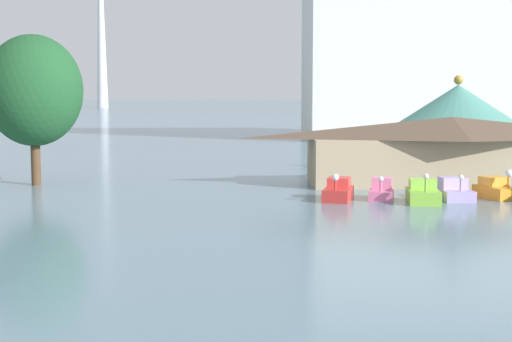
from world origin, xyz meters
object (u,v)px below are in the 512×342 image
pedal_boat_pink (382,191)px  boathouse (451,149)px  pedal_boat_orange (496,189)px  green_roof_pavilion (457,124)px  pedal_boat_lime (423,193)px  pedal_boat_red (338,191)px  background_building_block (437,42)px  shoreline_tree_tall_left (34,91)px  pedal_boat_lavender (454,191)px

pedal_boat_pink → boathouse: boathouse is taller
pedal_boat_orange → green_roof_pavilion: size_ratio=0.32×
pedal_boat_lime → green_roof_pavilion: (6.34, 14.52, 3.25)m
boathouse → green_roof_pavilion: 6.72m
pedal_boat_red → pedal_boat_lime: size_ratio=1.13×
pedal_boat_orange → background_building_block: 60.67m
pedal_boat_red → pedal_boat_lime: bearing=89.1°
boathouse → shoreline_tree_tall_left: bearing=178.5°
pedal_boat_lime → pedal_boat_lavender: size_ratio=1.05×
pedal_boat_lavender → green_roof_pavilion: (4.24, 13.30, 3.29)m
pedal_boat_pink → pedal_boat_orange: pedal_boat_orange is taller
pedal_boat_red → background_building_block: size_ratio=0.09×
pedal_boat_pink → pedal_boat_lime: pedal_boat_lime is taller
pedal_boat_pink → background_building_block: background_building_block is taller
pedal_boat_red → pedal_boat_orange: size_ratio=1.13×
pedal_boat_orange → green_roof_pavilion: green_roof_pavilion is taller
pedal_boat_red → pedal_boat_pink: size_ratio=1.28×
pedal_boat_pink → background_building_block: bearing=176.4°
pedal_boat_lime → shoreline_tree_tall_left: 25.70m
pedal_boat_lavender → shoreline_tree_tall_left: (-25.47, 7.85, 5.70)m
pedal_boat_lime → pedal_boat_lavender: 2.43m
pedal_boat_red → shoreline_tree_tall_left: shoreline_tree_tall_left is taller
pedal_boat_pink → pedal_boat_lime: (1.98, -1.49, 0.04)m
pedal_boat_orange → green_roof_pavilion: (1.65, 12.80, 3.28)m
pedal_boat_lime → pedal_boat_orange: pedal_boat_orange is taller
shoreline_tree_tall_left → background_building_block: size_ratio=0.28×
green_roof_pavilion → background_building_block: bearing=76.3°
boathouse → green_roof_pavilion: green_roof_pavilion is taller
pedal_boat_lime → background_building_block: background_building_block is taller
pedal_boat_lavender → boathouse: size_ratio=0.14×
boathouse → background_building_block: (13.26, 51.37, 10.63)m
boathouse → pedal_boat_red: bearing=-140.8°
pedal_boat_lime → pedal_boat_pink: bearing=-118.9°
background_building_block → pedal_boat_lime: bearing=-106.2°
pedal_boat_red → background_building_block: bearing=175.8°
pedal_boat_red → pedal_boat_lavender: 6.58m
pedal_boat_red → shoreline_tree_tall_left: (-18.89, 7.70, 5.69)m
pedal_boat_red → pedal_boat_lime: pedal_boat_lime is taller
pedal_boat_pink → green_roof_pavilion: size_ratio=0.28×
green_roof_pavilion → shoreline_tree_tall_left: 30.30m
pedal_boat_lime → boathouse: size_ratio=0.14×
boathouse → shoreline_tree_tall_left: (-27.43, 0.72, 3.85)m
pedal_boat_red → pedal_boat_pink: (2.49, 0.11, -0.03)m
pedal_boat_pink → green_roof_pavilion: bearing=162.2°
shoreline_tree_tall_left → pedal_boat_lime: bearing=-21.2°
pedal_boat_lavender → boathouse: bearing=164.0°
pedal_boat_pink → pedal_boat_lavender: (4.09, -0.26, 0.01)m
green_roof_pavilion → pedal_boat_lime: bearing=-113.6°
pedal_boat_lavender → shoreline_tree_tall_left: bearing=-107.7°
pedal_boat_red → green_roof_pavilion: green_roof_pavilion is taller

